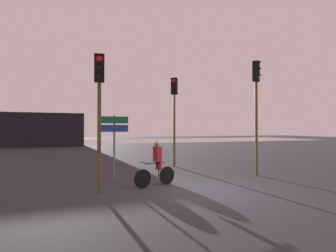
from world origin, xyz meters
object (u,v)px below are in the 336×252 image
traffic_light_center (174,105)px  traffic_light_near_right (256,97)px  distant_building (22,130)px  direction_sign_post (114,135)px  cyclist (157,163)px  traffic_light_near_left (99,96)px

traffic_light_center → traffic_light_near_right: traffic_light_near_right is taller
distant_building → traffic_light_near_right: 28.15m
traffic_light_center → distant_building: bearing=-25.7°
direction_sign_post → cyclist: bearing=130.3°
traffic_light_near_left → direction_sign_post: 2.49m
distant_building → traffic_light_near_left: bearing=-76.0°
traffic_light_near_right → cyclist: 5.53m
direction_sign_post → cyclist: 2.33m
distant_building → direction_sign_post: 24.75m
distant_building → cyclist: (8.45, -25.38, -1.13)m
traffic_light_near_right → direction_sign_post: (-6.07, 1.11, -1.68)m
distant_building → traffic_light_center: (10.78, -21.10, 1.38)m
traffic_light_near_left → traffic_light_center: 6.31m
direction_sign_post → traffic_light_near_left: bearing=72.6°
traffic_light_near_left → cyclist: bearing=-166.0°
traffic_light_near_left → traffic_light_near_right: traffic_light_near_right is taller
distant_building → traffic_light_near_right: traffic_light_near_right is taller
distant_building → cyclist: distant_building is taller
traffic_light_near_left → traffic_light_center: bearing=-127.4°
distant_building → cyclist: 26.78m
cyclist → traffic_light_near_right: bearing=-100.3°
traffic_light_near_left → direction_sign_post: traffic_light_near_left is taller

